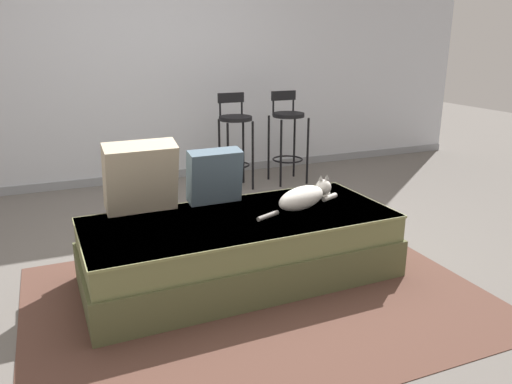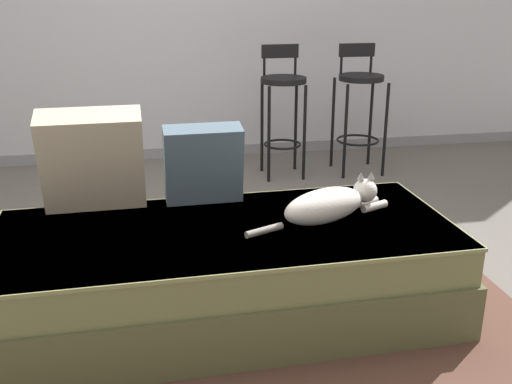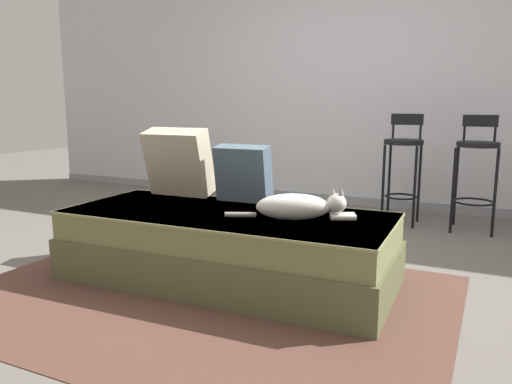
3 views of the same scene
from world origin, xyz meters
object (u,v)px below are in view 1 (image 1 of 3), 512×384
Objects in this scene: cat at (304,197)px; couch at (241,247)px; bar_stool_by_doorway at (288,129)px; throw_pillow_middle at (215,176)px; bar_stool_near_window at (235,131)px; throw_pillow_corner at (141,177)px.

couch is at bearing -179.40° from cat.
throw_pillow_middle is at bearing -129.73° from bar_stool_by_doorway.
bar_stool_near_window is at bearing 179.92° from bar_stool_by_doorway.
couch is at bearing -109.50° from bar_stool_near_window.
bar_stool_near_window reaches higher than throw_pillow_middle.
bar_stool_near_window is 1.00× the size of bar_stool_by_doorway.
throw_pillow_corner is (-0.56, 0.32, 0.45)m from couch.
bar_stool_near_window reaches higher than throw_pillow_corner.
cat is at bearing -96.85° from bar_stool_near_window.
throw_pillow_corner is at bearing 162.69° from cat.
bar_stool_by_doorway reaches higher than throw_pillow_corner.
throw_pillow_middle is 0.53× the size of cat.
throw_pillow_corner is at bearing 149.99° from couch.
throw_pillow_middle is at bearing -114.84° from bar_stool_near_window.
throw_pillow_corner is at bearing -127.32° from bar_stool_near_window.
bar_stool_by_doorway reaches higher than couch.
couch is 2.07× the size of bar_stool_by_doorway.
cat is at bearing -17.31° from throw_pillow_corner.
bar_stool_by_doorway is (1.30, 1.98, 0.37)m from couch.
bar_stool_near_window is (0.70, 1.98, 0.39)m from couch.
throw_pillow_middle is at bearing 1.53° from throw_pillow_corner.
throw_pillow_middle is (-0.06, 0.34, 0.40)m from couch.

